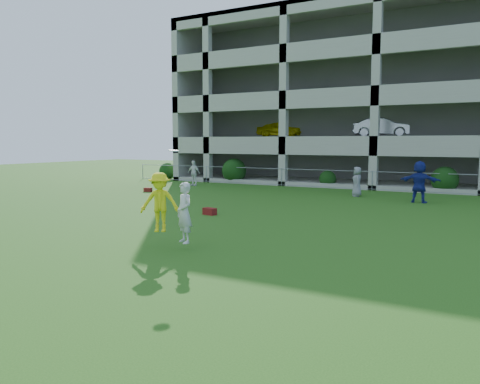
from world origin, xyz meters
The scene contains 10 objects.
ground centered at (0.00, 0.00, 0.00)m, with size 100.00×100.00×0.00m, color #235114.
bystander_b centered at (-11.29, 16.36, 0.85)m, with size 0.99×0.41×1.70m, color white.
bystander_c centered at (0.02, 15.45, 0.81)m, with size 0.79×0.51×1.61m, color gray.
bystander_d centered at (3.35, 14.37, 1.02)m, with size 1.89×0.60×2.04m, color navy.
bag_red_a centered at (-3.51, 6.19, 0.14)m, with size 0.55×0.30×0.28m, color #5D120F.
bag_red_f centered at (-11.47, 11.83, 0.12)m, with size 0.45×0.28×0.24m, color #55140E.
frisbee_contest centered at (-1.43, 0.69, 1.20)m, with size 1.85×1.08×2.56m.
parking_garage centered at (-0.02, 27.70, 6.01)m, with size 30.00×14.00×12.00m.
fence centered at (0.00, 19.00, 0.61)m, with size 36.06×0.06×1.20m.
shrub_row centered at (4.59, 19.70, 1.51)m, with size 34.38×2.52×3.50m.
Camera 1 is at (6.65, -9.66, 2.96)m, focal length 35.00 mm.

